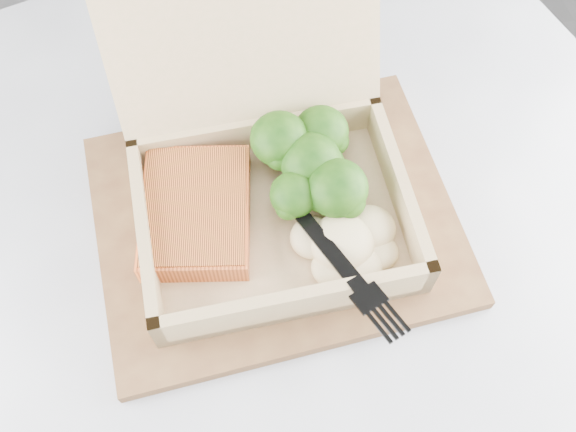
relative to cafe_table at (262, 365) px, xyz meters
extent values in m
cylinder|color=black|center=(0.00, 0.00, -0.20)|extent=(0.09, 0.09, 0.73)
cube|color=silver|center=(0.00, 0.00, 0.18)|extent=(1.06, 1.06, 0.03)
cube|color=brown|center=(0.04, 0.07, 0.20)|extent=(0.32, 0.26, 0.01)
cube|color=tan|center=(0.03, 0.06, 0.22)|extent=(0.24, 0.19, 0.01)
cube|color=tan|center=(-0.08, 0.07, 0.23)|extent=(0.02, 0.18, 0.05)
cube|color=tan|center=(0.15, 0.06, 0.23)|extent=(0.02, 0.18, 0.05)
cube|color=tan|center=(0.03, -0.02, 0.23)|extent=(0.23, 0.02, 0.05)
cube|color=tan|center=(0.04, 0.15, 0.23)|extent=(0.23, 0.02, 0.05)
cube|color=tan|center=(0.04, 0.19, 0.33)|extent=(0.24, 0.09, 0.17)
cube|color=orange|center=(-0.03, 0.08, 0.23)|extent=(0.12, 0.14, 0.03)
ellipsoid|color=beige|center=(0.08, 0.02, 0.24)|extent=(0.09, 0.08, 0.03)
cube|color=black|center=(0.05, 0.08, 0.25)|extent=(0.05, 0.12, 0.02)
cube|color=black|center=(0.07, 0.00, 0.25)|extent=(0.04, 0.06, 0.01)
cube|color=white|center=(-0.01, 0.24, 0.20)|extent=(0.08, 0.14, 0.00)
camera|label=1|loc=(-0.02, -0.20, 0.72)|focal=40.00mm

